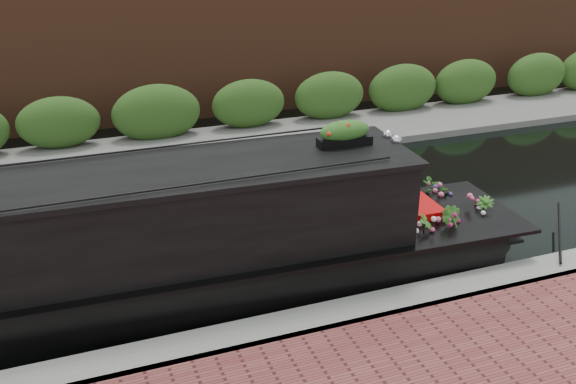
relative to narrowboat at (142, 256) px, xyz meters
name	(u,v)px	position (x,y,z in m)	size (l,w,h in m)	color
ground	(210,233)	(1.37, 1.81, -0.77)	(80.00, 80.00, 0.00)	black
near_bank_coping	(273,343)	(1.37, -1.49, -0.77)	(40.00, 0.60, 0.50)	gray
far_bank_path	(165,155)	(1.37, 6.01, -0.77)	(40.00, 2.40, 0.34)	slate
far_hedge	(158,143)	(1.37, 6.91, -0.77)	(40.00, 1.10, 2.80)	#2D531B
far_brick_wall	(144,119)	(1.37, 9.01, -0.77)	(40.00, 1.00, 8.00)	brown
narrowboat	(142,256)	(0.00, 0.00, 0.00)	(11.11, 2.43, 2.58)	black
rope_fender	(499,227)	(6.00, 0.00, -0.62)	(0.30, 0.30, 0.37)	brown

